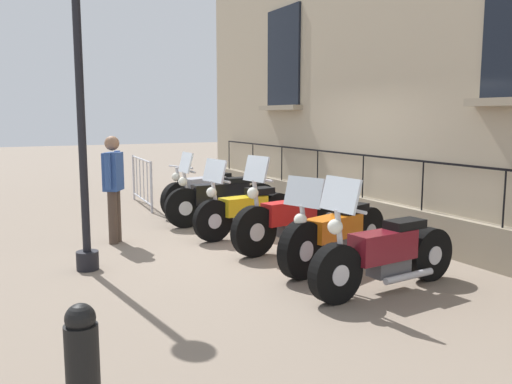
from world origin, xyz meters
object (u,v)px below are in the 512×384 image
object	(u,v)px
motorcycle_yellow	(245,211)
crowd_barrier	(142,180)
bollard	(83,380)
motorcycle_maroon	(385,255)
pedestrian_standing	(113,183)
motorcycle_silver	(206,192)
motorcycle_black	(222,199)
motorcycle_orange	(335,235)
lamppost	(80,83)
motorcycle_red	(291,219)

from	to	relation	value
motorcycle_yellow	crowd_barrier	xyz separation A→B (m)	(0.69, -3.73, 0.14)
crowd_barrier	bollard	bearing A→B (deg)	72.92
motorcycle_maroon	pedestrian_standing	world-z (taller)	pedestrian_standing
crowd_barrier	bollard	world-z (taller)	crowd_barrier
bollard	pedestrian_standing	bearing A→B (deg)	-104.04
pedestrian_standing	motorcycle_silver	bearing A→B (deg)	-141.70
motorcycle_black	crowd_barrier	bearing A→B (deg)	-73.60
motorcycle_silver	crowd_barrier	xyz separation A→B (m)	(0.90, -1.48, 0.13)
crowd_barrier	motorcycle_orange	bearing A→B (deg)	99.26
motorcycle_silver	lamppost	xyz separation A→B (m)	(2.83, 3.06, 1.91)
crowd_barrier	bollard	xyz separation A→B (m)	(2.59, 8.44, -0.10)
motorcycle_red	motorcycle_black	bearing A→B (deg)	-85.82
motorcycle_orange	motorcycle_silver	bearing A→B (deg)	-89.27
motorcycle_yellow	motorcycle_orange	size ratio (longest dim) A/B	0.93
motorcycle_maroon	lamppost	distance (m)	4.16
motorcycle_silver	pedestrian_standing	distance (m)	2.83
motorcycle_black	motorcycle_yellow	xyz separation A→B (m)	(0.08, 1.11, -0.03)
motorcycle_silver	motorcycle_maroon	xyz separation A→B (m)	(0.02, 5.44, -0.02)
motorcycle_orange	bollard	bearing A→B (deg)	35.92
motorcycle_black	pedestrian_standing	size ratio (longest dim) A/B	1.33
motorcycle_yellow	motorcycle_black	bearing A→B (deg)	-94.15
motorcycle_black	bollard	distance (m)	6.72
motorcycle_black	motorcycle_orange	bearing A→B (deg)	93.26
motorcycle_yellow	pedestrian_standing	world-z (taller)	pedestrian_standing
motorcycle_silver	bollard	xyz separation A→B (m)	(3.50, 6.97, 0.02)
motorcycle_black	motorcycle_maroon	size ratio (longest dim) A/B	1.04
motorcycle_red	lamppost	bearing A→B (deg)	-5.04
motorcycle_yellow	bollard	distance (m)	5.74
motorcycle_silver	motorcycle_black	bearing A→B (deg)	83.58
motorcycle_yellow	bollard	bearing A→B (deg)	55.09
motorcycle_maroon	motorcycle_black	bearing A→B (deg)	-88.50
motorcycle_yellow	motorcycle_maroon	bearing A→B (deg)	93.47
motorcycle_maroon	pedestrian_standing	bearing A→B (deg)	-59.70
motorcycle_orange	lamppost	world-z (taller)	lamppost
motorcycle_black	motorcycle_red	world-z (taller)	motorcycle_red
lamppost	bollard	bearing A→B (deg)	80.28
motorcycle_maroon	crowd_barrier	distance (m)	6.97
lamppost	pedestrian_standing	distance (m)	2.05
lamppost	pedestrian_standing	size ratio (longest dim) A/B	2.33
motorcycle_red	pedestrian_standing	distance (m)	2.77
motorcycle_maroon	lamppost	bearing A→B (deg)	-40.21
lamppost	motorcycle_yellow	bearing A→B (deg)	-162.93
crowd_barrier	bollard	distance (m)	8.83
pedestrian_standing	bollard	bearing A→B (deg)	75.96
motorcycle_yellow	pedestrian_standing	size ratio (longest dim) A/B	1.16
motorcycle_yellow	crowd_barrier	distance (m)	3.80
motorcycle_maroon	bollard	xyz separation A→B (m)	(3.48, 1.53, 0.04)
motorcycle_red	motorcycle_maroon	bearing A→B (deg)	88.77
lamppost	motorcycle_maroon	bearing A→B (deg)	139.79
motorcycle_orange	crowd_barrier	xyz separation A→B (m)	(0.96, -5.87, 0.14)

